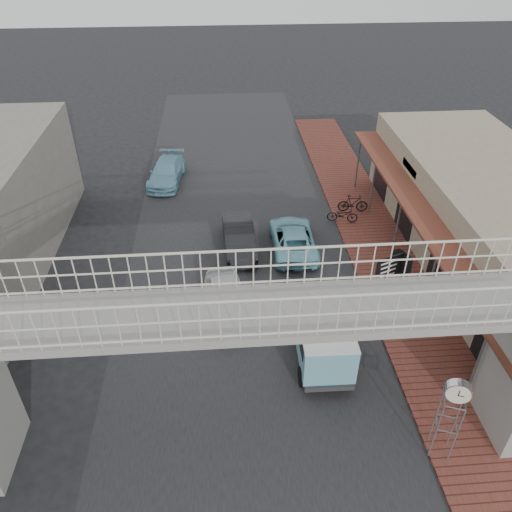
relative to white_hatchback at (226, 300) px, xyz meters
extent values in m
plane|color=black|center=(0.74, -1.87, -0.64)|extent=(120.00, 120.00, 0.00)
cube|color=black|center=(0.74, -1.87, -0.64)|extent=(10.00, 60.00, 0.01)
cube|color=brown|center=(7.24, 1.13, -0.59)|extent=(3.00, 40.00, 0.10)
cube|color=gray|center=(11.74, 2.13, 1.36)|extent=(6.00, 18.00, 4.00)
cube|color=brown|center=(8.44, 2.13, 2.26)|extent=(1.80, 18.00, 0.12)
cube|color=silver|center=(8.79, 5.63, 2.66)|extent=(0.08, 2.60, 0.90)
cube|color=#B21914|center=(8.79, -0.87, 2.66)|extent=(0.08, 2.20, 0.80)
cube|color=gray|center=(0.74, -5.87, 4.48)|extent=(14.00, 2.00, 0.24)
cube|color=beige|center=(0.74, -4.92, 5.15)|extent=(14.00, 0.08, 1.10)
cube|color=beige|center=(0.74, -6.82, 5.15)|extent=(14.00, 0.08, 1.10)
imported|color=silver|center=(0.00, 0.00, 0.00)|extent=(1.85, 3.88, 1.28)
imported|color=black|center=(0.74, 4.44, 0.01)|extent=(1.53, 4.01, 1.31)
imported|color=#73B6C7|center=(3.24, 4.25, -0.05)|extent=(2.02, 4.29, 1.19)
imported|color=#6BA2B9|center=(-3.10, 11.75, -0.03)|extent=(2.24, 4.40, 1.22)
cylinder|color=black|center=(2.50, -1.08, -0.29)|extent=(0.26, 0.71, 0.71)
cylinder|color=black|center=(4.08, -1.10, -0.29)|extent=(0.26, 0.71, 0.71)
cylinder|color=black|center=(2.45, -3.81, -0.29)|extent=(0.26, 0.71, 0.71)
cylinder|color=black|center=(4.03, -3.84, -0.29)|extent=(0.26, 0.71, 0.71)
cube|color=#72B6C6|center=(3.26, -2.76, 0.55)|extent=(1.78, 3.27, 1.37)
cube|color=#72B6C6|center=(3.30, -0.89, 0.32)|extent=(1.66, 0.94, 0.91)
cube|color=black|center=(3.26, -2.76, 0.93)|extent=(1.81, 2.67, 0.51)
cube|color=silver|center=(3.26, -2.76, 1.26)|extent=(1.80, 3.27, 0.06)
imported|color=black|center=(6.04, 6.34, -0.14)|extent=(1.60, 0.81, 0.80)
imported|color=black|center=(6.80, 7.33, -0.07)|extent=(1.60, 0.61, 0.94)
cylinder|color=#59595B|center=(5.88, -6.32, 0.58)|extent=(0.04, 0.04, 2.24)
cylinder|color=#59595B|center=(6.38, -6.51, 0.58)|extent=(0.04, 0.04, 2.24)
cylinder|color=#59595B|center=(5.70, -6.82, 0.58)|extent=(0.04, 0.04, 2.24)
cylinder|color=#59595B|center=(6.20, -7.01, 0.58)|extent=(0.04, 0.04, 2.24)
cylinder|color=silver|center=(6.04, -6.66, 2.07)|extent=(0.77, 0.49, 0.72)
cylinder|color=beige|center=(5.99, -6.79, 2.07)|extent=(0.61, 0.24, 0.64)
cylinder|color=beige|center=(6.09, -6.54, 2.07)|extent=(0.61, 0.24, 0.64)
cylinder|color=#59595B|center=(5.94, -0.85, 0.88)|extent=(0.10, 0.10, 2.84)
cube|color=black|center=(5.95, -0.87, 1.91)|extent=(1.11, 0.51, 0.88)
cone|color=black|center=(6.72, -0.55, 1.91)|extent=(0.96, 1.22, 1.08)
cube|color=white|center=(5.92, -0.92, 1.86)|extent=(0.73, 0.31, 0.59)
camera|label=1|loc=(0.03, -14.94, 12.60)|focal=35.00mm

